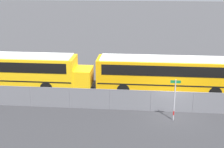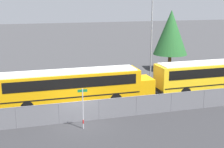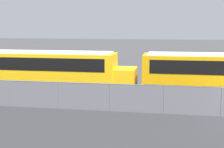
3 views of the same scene
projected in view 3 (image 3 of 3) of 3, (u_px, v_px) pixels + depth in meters
school_bus_1 at (37, 68)px, 22.66m from camera, size 13.76×2.48×3.10m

